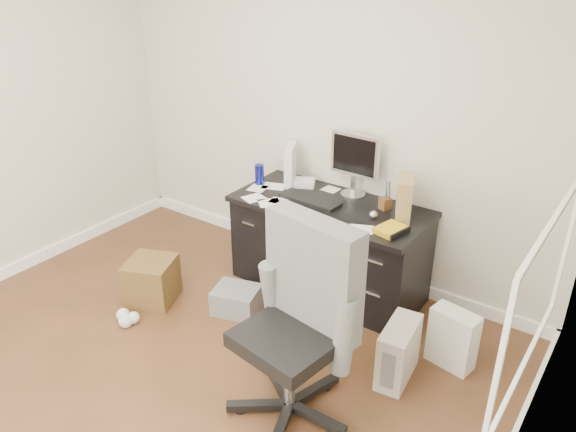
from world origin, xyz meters
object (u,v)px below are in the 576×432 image
object	(u,v)px
lcd_monitor	(355,165)
office_chair	(290,329)
keyboard	(310,200)
wicker_basket	(152,281)
pc_tower	(398,352)
desk	(329,244)

from	to	relation	value
lcd_monitor	office_chair	world-z (taller)	lcd_monitor
keyboard	wicker_basket	xyz separation A→B (m)	(-0.88, -0.88, -0.59)
pc_tower	wicker_basket	xyz separation A→B (m)	(-1.94, -0.30, -0.02)
office_chair	pc_tower	xyz separation A→B (m)	(0.39, 0.64, -0.41)
wicker_basket	pc_tower	bearing A→B (deg)	8.77
pc_tower	lcd_monitor	bearing A→B (deg)	127.74
office_chair	wicker_basket	world-z (taller)	office_chair
desk	lcd_monitor	size ratio (longest dim) A/B	2.93
keyboard	pc_tower	world-z (taller)	keyboard
lcd_monitor	keyboard	bearing A→B (deg)	-124.81
office_chair	pc_tower	bearing A→B (deg)	67.03
lcd_monitor	pc_tower	bearing A→B (deg)	-44.05
lcd_monitor	pc_tower	distance (m)	1.46
keyboard	wicker_basket	bearing A→B (deg)	-132.22
office_chair	keyboard	bearing A→B (deg)	127.16
lcd_monitor	desk	bearing A→B (deg)	-103.51
pc_tower	wicker_basket	bearing A→B (deg)	-177.68
keyboard	office_chair	size ratio (longest dim) A/B	0.40
desk	pc_tower	size ratio (longest dim) A/B	3.82
keyboard	pc_tower	xyz separation A→B (m)	(1.06, -0.58, -0.57)
lcd_monitor	office_chair	bearing A→B (deg)	-71.56
lcd_monitor	office_chair	size ratio (longest dim) A/B	0.42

